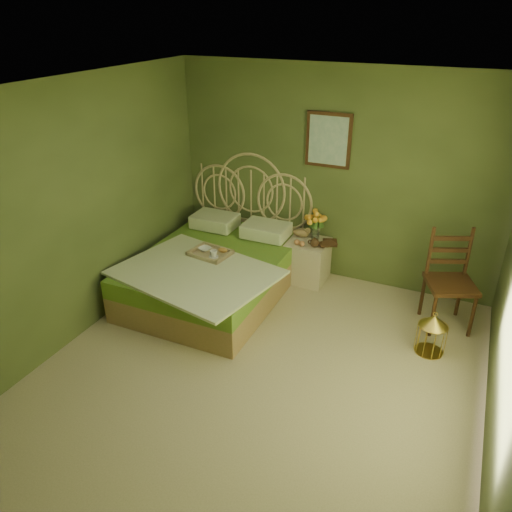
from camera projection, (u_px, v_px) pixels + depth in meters
The scene contains 13 objects.
floor at pixel (256, 377), 4.74m from camera, with size 4.50×4.50×0.00m, color #C4B08D.
ceiling at pixel (256, 92), 3.56m from camera, with size 4.50×4.50×0.00m, color silver.
wall_back at pixel (334, 178), 5.98m from camera, with size 4.00×4.00×0.00m, color #5D6937.
wall_left at pixel (71, 217), 4.89m from camera, with size 4.50×4.50×0.00m, color #5D6937.
wall_art at pixel (328, 140), 5.78m from camera, with size 0.54×0.04×0.64m.
bed at pixel (216, 268), 6.00m from camera, with size 1.87×2.36×1.46m.
nightstand at pixel (308, 254), 6.27m from camera, with size 0.49×0.49×0.96m.
chair at pixel (453, 274), 5.31m from camera, with size 0.63×0.63×1.08m.
birdcage at pixel (432, 334), 4.98m from camera, with size 0.28×0.28×0.43m.
book_lower at pixel (323, 243), 6.12m from camera, with size 0.17×0.23×0.02m, color #381E0F.
book_upper at pixel (323, 241), 6.11m from camera, with size 0.16×0.22×0.02m, color #472819.
cereal_bowl at pixel (205, 249), 5.88m from camera, with size 0.14×0.14×0.04m, color white.
coffee_cup at pixel (214, 254), 5.71m from camera, with size 0.09×0.09×0.08m, color white.
Camera 1 is at (1.53, -3.37, 3.17)m, focal length 35.00 mm.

